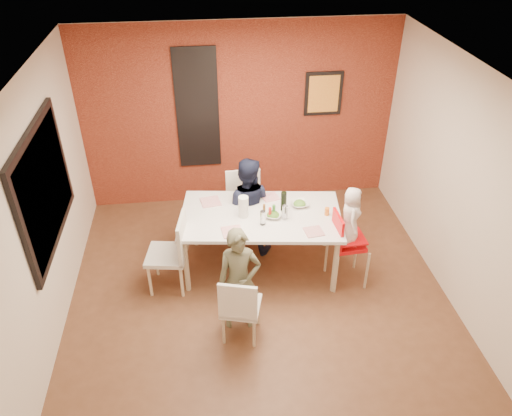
{
  "coord_description": "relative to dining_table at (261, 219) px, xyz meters",
  "views": [
    {
      "loc": [
        -0.57,
        -4.44,
        4.23
      ],
      "look_at": [
        0.0,
        0.3,
        1.05
      ],
      "focal_mm": 35.0,
      "sensor_mm": 36.0,
      "label": 1
    }
  ],
  "objects": [
    {
      "name": "ground",
      "position": [
        -0.08,
        -0.51,
        -0.74
      ],
      "size": [
        4.5,
        4.5,
        0.0
      ],
      "primitive_type": "plane",
      "color": "brown",
      "rests_on": "ground"
    },
    {
      "name": "wine_glass_a",
      "position": [
        -0.0,
        -0.2,
        0.16
      ],
      "size": [
        0.06,
        0.06,
        0.18
      ],
      "primitive_type": "cylinder",
      "color": "white",
      "rests_on": "dining_table"
    },
    {
      "name": "wine_glass_b",
      "position": [
        0.27,
        -0.13,
        0.17
      ],
      "size": [
        0.07,
        0.07,
        0.19
      ],
      "primitive_type": "cylinder",
      "color": "silver",
      "rests_on": "dining_table"
    },
    {
      "name": "child_near",
      "position": [
        -0.35,
        -0.96,
        -0.1
      ],
      "size": [
        0.47,
        0.31,
        1.27
      ],
      "primitive_type": "imported",
      "rotation": [
        0.0,
        0.0,
        -0.01
      ],
      "color": "brown",
      "rests_on": "ground"
    },
    {
      "name": "ceiling",
      "position": [
        -0.08,
        -0.51,
        1.96
      ],
      "size": [
        4.5,
        4.5,
        0.02
      ],
      "primitive_type": "cube",
      "color": "silver",
      "rests_on": "wall_back"
    },
    {
      "name": "art_print_frame",
      "position": [
        1.12,
        1.7,
        0.91
      ],
      "size": [
        0.54,
        0.03,
        0.64
      ],
      "primitive_type": "cube",
      "color": "black",
      "rests_on": "wall_back"
    },
    {
      "name": "picture_window_pane",
      "position": [
        -2.29,
        -0.31,
        0.81
      ],
      "size": [
        0.02,
        1.55,
        1.15
      ],
      "primitive_type": "cube",
      "color": "black",
      "rests_on": "wall_left"
    },
    {
      "name": "sippy_cup",
      "position": [
        0.79,
        -0.1,
        0.12
      ],
      "size": [
        0.06,
        0.06,
        0.1
      ],
      "primitive_type": "cylinder",
      "color": "orange",
      "rests_on": "dining_table"
    },
    {
      "name": "salad_bowl_a",
      "position": [
        0.14,
        -0.07,
        0.1
      ],
      "size": [
        0.26,
        0.26,
        0.05
      ],
      "primitive_type": "imported",
      "rotation": [
        0.0,
        0.0,
        -0.34
      ],
      "color": "white",
      "rests_on": "dining_table"
    },
    {
      "name": "wine_bottle",
      "position": [
        0.28,
        0.04,
        0.21
      ],
      "size": [
        0.07,
        0.07,
        0.27
      ],
      "primitive_type": "cylinder",
      "color": "black",
      "rests_on": "dining_table"
    },
    {
      "name": "dining_table",
      "position": [
        0.0,
        0.0,
        0.0
      ],
      "size": [
        2.06,
        1.32,
        0.81
      ],
      "rotation": [
        0.0,
        0.0,
        -0.13
      ],
      "color": "white",
      "rests_on": "ground"
    },
    {
      "name": "plate_near_right",
      "position": [
        0.56,
        -0.43,
        0.08
      ],
      "size": [
        0.23,
        0.23,
        0.01
      ],
      "primitive_type": "cube",
      "rotation": [
        0.0,
        0.0,
        0.13
      ],
      "color": "silver",
      "rests_on": "dining_table"
    },
    {
      "name": "wall_right",
      "position": [
        2.17,
        -0.51,
        0.61
      ],
      "size": [
        0.02,
        4.5,
        2.7
      ],
      "primitive_type": "cube",
      "color": "beige",
      "rests_on": "ground"
    },
    {
      "name": "toddler",
      "position": [
        0.99,
        -0.39,
        0.23
      ],
      "size": [
        0.28,
        0.39,
        0.75
      ],
      "primitive_type": "imported",
      "rotation": [
        0.0,
        0.0,
        1.44
      ],
      "color": "beige",
      "rests_on": "high_chair"
    },
    {
      "name": "child_far",
      "position": [
        -0.13,
        0.4,
        -0.06
      ],
      "size": [
        0.77,
        0.66,
        1.36
      ],
      "primitive_type": "imported",
      "rotation": [
        0.0,
        0.0,
        2.89
      ],
      "color": "black",
      "rests_on": "ground"
    },
    {
      "name": "plate_near_left",
      "position": [
        -0.37,
        -0.31,
        0.08
      ],
      "size": [
        0.25,
        0.25,
        0.01
      ],
      "primitive_type": "cube",
      "rotation": [
        0.0,
        0.0,
        0.11
      ],
      "color": "white",
      "rests_on": "dining_table"
    },
    {
      "name": "picture_window_frame",
      "position": [
        -2.3,
        -0.31,
        0.81
      ],
      "size": [
        0.05,
        1.7,
        1.3
      ],
      "primitive_type": "cube",
      "color": "black",
      "rests_on": "wall_left"
    },
    {
      "name": "salad_bowl_b",
      "position": [
        0.5,
        0.13,
        0.1
      ],
      "size": [
        0.23,
        0.23,
        0.05
      ],
      "primitive_type": "imported",
      "rotation": [
        0.0,
        0.0,
        0.07
      ],
      "color": "white",
      "rests_on": "dining_table"
    },
    {
      "name": "wall_back",
      "position": [
        -0.08,
        1.74,
        0.61
      ],
      "size": [
        4.5,
        0.02,
        2.7
      ],
      "primitive_type": "cube",
      "color": "beige",
      "rests_on": "ground"
    },
    {
      "name": "brick_accent_wall",
      "position": [
        -0.08,
        1.72,
        0.61
      ],
      "size": [
        4.5,
        0.02,
        2.7
      ],
      "primitive_type": "cube",
      "color": "maroon",
      "rests_on": "ground"
    },
    {
      "name": "wall_left",
      "position": [
        -2.33,
        -0.51,
        0.61
      ],
      "size": [
        0.02,
        4.5,
        2.7
      ],
      "primitive_type": "cube",
      "color": "beige",
      "rests_on": "ground"
    },
    {
      "name": "condiment_brown",
      "position": [
        0.04,
        0.02,
        0.14
      ],
      "size": [
        0.03,
        0.03,
        0.13
      ],
      "primitive_type": "cylinder",
      "color": "brown",
      "rests_on": "dining_table"
    },
    {
      "name": "glassblock_surround",
      "position": [
        -0.68,
        1.7,
        0.76
      ],
      "size": [
        0.6,
        0.03,
        1.76
      ],
      "primitive_type": "cube",
      "color": "black",
      "rests_on": "wall_back"
    },
    {
      "name": "condiment_green",
      "position": [
        0.15,
        -0.04,
        0.15
      ],
      "size": [
        0.04,
        0.04,
        0.15
      ],
      "primitive_type": "cylinder",
      "color": "#2F7627",
      "rests_on": "dining_table"
    },
    {
      "name": "high_chair",
      "position": [
        0.97,
        -0.39,
        -0.14
      ],
      "size": [
        0.45,
        0.45,
        1.0
      ],
      "rotation": [
        0.0,
        0.0,
        1.63
      ],
      "color": "red",
      "rests_on": "ground"
    },
    {
      "name": "condiment_red",
      "position": [
        0.1,
        -0.09,
        0.14
      ],
      "size": [
        0.04,
        0.04,
        0.14
      ],
      "primitive_type": "cylinder",
      "color": "red",
      "rests_on": "dining_table"
    },
    {
      "name": "chair_left",
      "position": [
        -1.07,
        -0.24,
        -0.18
      ],
      "size": [
        0.53,
        0.53,
        1.0
      ],
      "rotation": [
        0.0,
        0.0,
        4.56
      ],
      "color": "silver",
      "rests_on": "ground"
    },
    {
      "name": "paper_towel_roll",
      "position": [
        -0.21,
        -0.01,
        0.21
      ],
      "size": [
        0.12,
        0.12,
        0.27
      ],
      "primitive_type": "cylinder",
      "color": "white",
      "rests_on": "dining_table"
    },
    {
      "name": "chair_near",
      "position": [
        -0.37,
        -1.19,
        -0.25
      ],
      "size": [
        0.49,
        0.49,
        0.87
      ],
      "rotation": [
        0.0,
        0.0,
        2.88
      ],
      "color": "silver",
      "rests_on": "ground"
    },
    {
      "name": "wall_front",
      "position": [
        -0.08,
        -2.76,
        0.61
      ],
      "size": [
        4.5,
        0.02,
        2.7
      ],
      "primitive_type": "cube",
      "color": "beige",
      "rests_on": "ground"
    },
    {
      "name": "chair_far",
      "position": [
        -0.14,
        0.65,
        -0.18
      ],
      "size": [
        0.49,
        0.49,
        1.0
      ],
      "rotation": [
        0.0,
        0.0,
        0.05
      ],
      "color": "white",
      "rests_on": "ground"
    },
    {
      "name": "art_print_canvas",
      "position": [
        1.12,
        1.69,
        0.91
      ],
      "size": [
        0.44,
        0.01,
        0.54
      ],
      "primitive_type": "cube",
      "color": "gold",
      "rests_on": "wall_back"
    },
    {
      "name": "glassblock_strip",
      "position": [
        -0.68,
        1.71,
        0.76
      ],
      "size": [
        0.55,
        0.03,
        1.7
      ],
      "primitive_type": "cube",
      "color": "silver",
      "rests_on": "wall_back"
    },
    {
      "name": "plate_far_mid",
      "position": [
        0.17,
        0.37,
        0.08
      ],
      "size": [
        0.25,
        0.25,
        0.01
      ],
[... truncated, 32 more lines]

